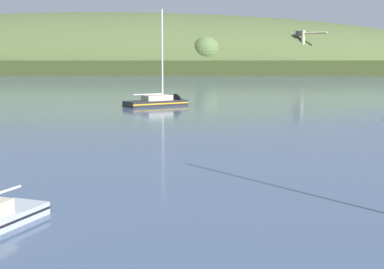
# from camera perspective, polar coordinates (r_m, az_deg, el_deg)

# --- Properties ---
(far_shoreline_hill) EXTENTS (484.10, 126.97, 55.70)m
(far_shoreline_hill) POSITION_cam_1_polar(r_m,az_deg,el_deg) (264.32, -8.64, 6.44)
(far_shoreline_hill) COLOR #35401E
(far_shoreline_hill) RESTS_ON ground
(dockside_crane) EXTENTS (11.12, 10.05, 17.85)m
(dockside_crane) POSITION_cam_1_polar(r_m,az_deg,el_deg) (231.78, 11.45, 8.25)
(dockside_crane) COLOR #4C4C51
(dockside_crane) RESTS_ON ground
(sailboat_far_left) EXTENTS (9.50, 7.53, 14.04)m
(sailboat_far_left) POSITION_cam_1_polar(r_m,az_deg,el_deg) (73.66, -2.95, 3.16)
(sailboat_far_left) COLOR #232328
(sailboat_far_left) RESTS_ON ground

